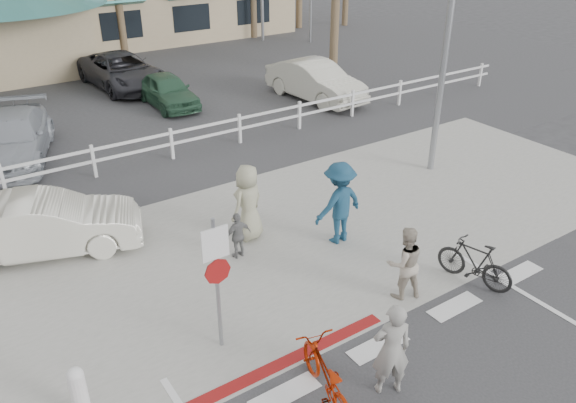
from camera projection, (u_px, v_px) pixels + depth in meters
ground at (402, 367)px, 9.57m from camera, size 140.00×140.00×0.00m
sidewalk_plaza at (263, 249)px, 12.87m from camera, size 22.00×7.00×0.01m
cross_street at (189, 185)px, 15.81m from camera, size 40.00×5.00×0.01m
parking_lot at (89, 100)px, 22.79m from camera, size 50.00×16.00×0.01m
curb_red at (212, 397)px, 8.96m from camera, size 7.00×0.25×0.02m
rail_fence at (175, 143)px, 17.30m from camera, size 29.40×0.16×1.00m
sign_post at (217, 278)px, 9.37m from camera, size 0.50×0.10×2.90m
bollard_0 at (79, 392)px, 8.44m from camera, size 0.26×0.26×0.95m
streetlight_0 at (450, 13)px, 14.73m from camera, size 0.60×2.00×9.00m
bike_red at (326, 377)px, 8.72m from camera, size 1.03×1.91×0.95m
rider_red at (391, 350)px, 8.72m from camera, size 0.74×0.63×1.70m
bike_black at (475, 262)px, 11.50m from camera, size 0.85×1.70×0.98m
rider_black at (405, 263)px, 10.97m from camera, size 0.91×0.81×1.56m
pedestrian_a at (339, 203)px, 12.75m from camera, size 1.32×0.82×1.98m
pedestrian_child at (238, 236)px, 12.33m from camera, size 0.66×0.31×1.10m
pedestrian_b at (248, 203)px, 12.90m from camera, size 1.05×0.87×1.85m
car_white_sedan at (45, 225)px, 12.48m from camera, size 4.39×2.69×1.37m
lot_car_1 at (13, 138)px, 17.12m from camera, size 3.42×5.19×1.40m
lot_car_2 at (167, 90)px, 21.84m from camera, size 1.56×3.73×1.26m
lot_car_3 at (315, 81)px, 22.54m from camera, size 2.02×4.77×1.53m
lot_car_5 at (122, 71)px, 24.08m from camera, size 2.72×5.34×1.45m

